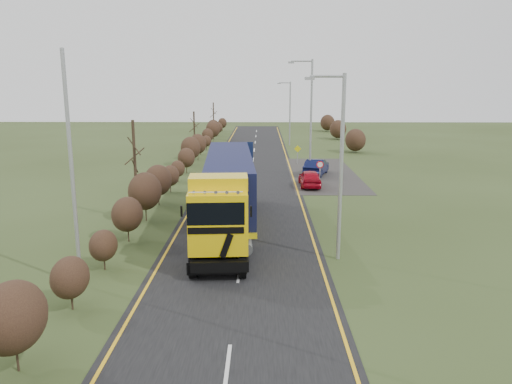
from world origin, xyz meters
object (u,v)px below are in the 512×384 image
object	(u,v)px
car_red_hatchback	(310,178)
speed_sign	(320,169)
streetlight_near	(339,160)
lorry	(228,189)
car_blue_sedan	(316,167)

from	to	relation	value
car_red_hatchback	speed_sign	distance (m)	1.09
car_red_hatchback	streetlight_near	distance (m)	17.18
streetlight_near	speed_sign	size ratio (longest dim) A/B	4.18
lorry	car_red_hatchback	bearing A→B (deg)	61.18
car_red_hatchback	speed_sign	xyz separation A→B (m)	(0.80, 0.09, 0.73)
lorry	speed_sign	size ratio (longest dim) A/B	7.48
car_red_hatchback	car_blue_sedan	bearing A→B (deg)	-102.15
car_red_hatchback	speed_sign	bearing A→B (deg)	-174.09
lorry	car_red_hatchback	distance (m)	13.55
speed_sign	lorry	bearing A→B (deg)	-117.89
lorry	car_blue_sedan	distance (m)	18.63
speed_sign	car_red_hatchback	bearing A→B (deg)	-173.58
lorry	streetlight_near	distance (m)	7.40
lorry	speed_sign	distance (m)	13.92
lorry	speed_sign	xyz separation A→B (m)	(6.49, 12.27, -1.00)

